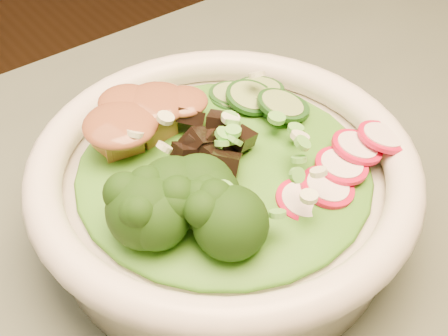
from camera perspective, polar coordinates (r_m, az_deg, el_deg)
salad_bowl at (r=0.44m, az=-0.00°, el=-1.87°), size 0.27×0.27×0.07m
lettuce_bed at (r=0.43m, az=-0.00°, el=0.10°), size 0.21×0.21×0.02m
broccoli_florets at (r=0.38m, az=-3.03°, el=-4.34°), size 0.10×0.09×0.04m
radish_slices at (r=0.42m, az=8.82°, el=-1.43°), size 0.12×0.07×0.02m
cucumber_slices at (r=0.47m, az=2.97°, el=6.30°), size 0.09×0.09×0.04m
mushroom_heap at (r=0.42m, az=-1.56°, el=1.90°), size 0.09×0.09×0.04m
tofu_cubes at (r=0.44m, az=-7.68°, el=3.35°), size 0.11×0.09×0.04m
peanut_sauce at (r=0.44m, az=-7.84°, el=4.67°), size 0.07×0.06×0.02m
scallion_garnish at (r=0.41m, az=-0.00°, el=2.56°), size 0.19×0.19×0.02m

